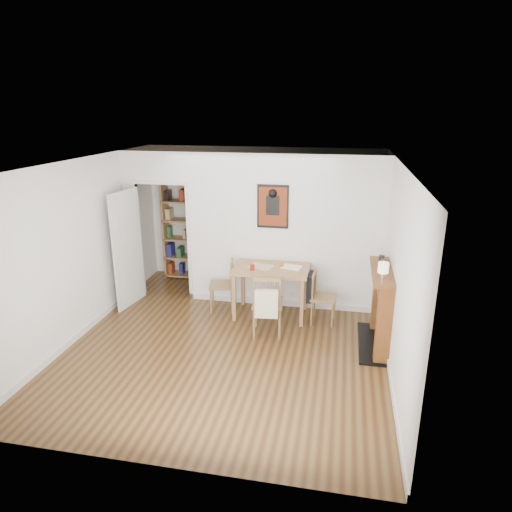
% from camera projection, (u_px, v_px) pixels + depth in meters
% --- Properties ---
extents(ground, '(5.20, 5.20, 0.00)m').
position_uv_depth(ground, '(231.00, 339.00, 6.81)').
color(ground, brown).
rests_on(ground, ground).
extents(room_shell, '(5.20, 5.20, 5.20)m').
position_uv_depth(room_shell, '(255.00, 232.00, 7.64)').
color(room_shell, silver).
rests_on(room_shell, ground).
extents(dining_table, '(1.22, 0.77, 0.83)m').
position_uv_depth(dining_table, '(271.00, 274.00, 7.38)').
color(dining_table, '#9F704A').
rests_on(dining_table, ground).
extents(chair_left, '(0.52, 0.52, 0.90)m').
position_uv_depth(chair_left, '(222.00, 285.00, 7.65)').
color(chair_left, brown).
rests_on(chair_left, ground).
extents(chair_right, '(0.50, 0.45, 0.84)m').
position_uv_depth(chair_right, '(323.00, 297.00, 7.21)').
color(chair_right, brown).
rests_on(chair_right, ground).
extents(chair_front, '(0.54, 0.60, 0.98)m').
position_uv_depth(chair_front, '(268.00, 303.00, 6.82)').
color(chair_front, brown).
rests_on(chair_front, ground).
extents(bookshelf, '(0.84, 0.34, 2.00)m').
position_uv_depth(bookshelf, '(185.00, 230.00, 9.02)').
color(bookshelf, '#9F704A').
rests_on(bookshelf, ground).
extents(fireplace, '(0.45, 1.25, 1.16)m').
position_uv_depth(fireplace, '(382.00, 306.00, 6.46)').
color(fireplace, brown).
rests_on(fireplace, ground).
extents(red_glass, '(0.07, 0.07, 0.09)m').
position_uv_depth(red_glass, '(252.00, 267.00, 7.24)').
color(red_glass, maroon).
rests_on(red_glass, dining_table).
extents(orange_fruit, '(0.07, 0.07, 0.07)m').
position_uv_depth(orange_fruit, '(281.00, 265.00, 7.36)').
color(orange_fruit, '#DE510B').
rests_on(orange_fruit, dining_table).
extents(placemat, '(0.45, 0.38, 0.00)m').
position_uv_depth(placemat, '(261.00, 266.00, 7.40)').
color(placemat, beige).
rests_on(placemat, dining_table).
extents(notebook, '(0.36, 0.29, 0.02)m').
position_uv_depth(notebook, '(292.00, 267.00, 7.36)').
color(notebook, white).
rests_on(notebook, dining_table).
extents(mantel_lamp, '(0.14, 0.14, 0.22)m').
position_uv_depth(mantel_lamp, '(383.00, 269.00, 5.93)').
color(mantel_lamp, silver).
rests_on(mantel_lamp, fireplace).
extents(ceramic_jar_a, '(0.09, 0.09, 0.11)m').
position_uv_depth(ceramic_jar_a, '(384.00, 263.00, 6.40)').
color(ceramic_jar_a, black).
rests_on(ceramic_jar_a, fireplace).
extents(ceramic_jar_b, '(0.09, 0.09, 0.11)m').
position_uv_depth(ceramic_jar_b, '(382.00, 259.00, 6.56)').
color(ceramic_jar_b, black).
rests_on(ceramic_jar_b, fireplace).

